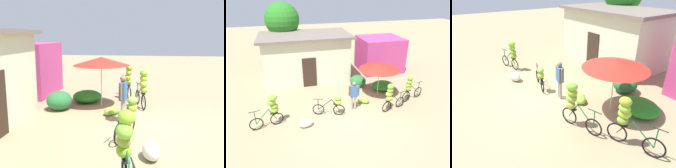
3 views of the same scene
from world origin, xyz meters
The scene contains 12 objects.
ground_plane centered at (0.00, 0.00, 0.00)m, with size 60.00×60.00×0.00m, color #978661.
shop_pink centered at (4.32, 6.25, 1.30)m, with size 3.20×2.80×2.60m, color #BB3B7A.
hedge_bush_front_left centered at (1.63, 3.65, 0.39)m, with size 1.07×1.03×0.78m, color #286B35.
hedge_bush_front_right centered at (3.06, 2.80, 0.26)m, with size 1.47×1.29×0.51m, color #2A8325.
market_umbrella centered at (2.31, 2.01, 1.95)m, with size 2.37×2.37×2.12m.
bicycle_leftmost centered at (-3.83, 0.54, 0.98)m, with size 1.57×0.54×1.65m.
bicycle_near_pile centered at (-0.76, 0.64, 0.69)m, with size 1.65×0.65×1.17m.
bicycle_center_loaded centered at (2.23, 0.28, 0.96)m, with size 1.57×0.61×1.64m.
bicycle_by_shop centered at (3.84, 1.00, 0.94)m, with size 1.68×0.68×1.64m.
banana_pile_on_ground centered at (1.19, 1.46, 0.16)m, with size 0.72×0.63×0.32m.
produce_sack centered at (-2.32, 0.01, 0.22)m, with size 0.70×0.44×0.44m, color silver.
person_vendor centered at (0.40, 0.94, 1.01)m, with size 0.57×0.28×1.65m.
Camera 1 is at (-8.48, 0.22, 3.04)m, focal length 42.34 mm.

